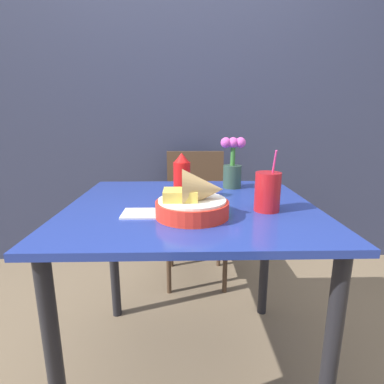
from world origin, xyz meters
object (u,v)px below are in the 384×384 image
at_px(food_basket, 196,200).
at_px(drink_cup, 267,193).
at_px(flower_vase, 232,166).
at_px(chair_far_window, 196,204).
at_px(ketchup_bottle, 182,177).

xyz_separation_m(food_basket, drink_cup, (0.26, 0.06, 0.01)).
height_order(drink_cup, flower_vase, flower_vase).
height_order(chair_far_window, flower_vase, flower_vase).
distance_m(chair_far_window, drink_cup, 1.05).
bearing_deg(ketchup_bottle, food_basket, -77.85).
xyz_separation_m(food_basket, ketchup_bottle, (-0.05, 0.23, 0.04)).
xyz_separation_m(chair_far_window, drink_cup, (0.23, -0.97, 0.32)).
relative_size(ketchup_bottle, flower_vase, 0.80).
bearing_deg(flower_vase, chair_far_window, 104.82).
relative_size(chair_far_window, flower_vase, 3.60).
distance_m(chair_far_window, food_basket, 1.08).
height_order(food_basket, drink_cup, drink_cup).
relative_size(food_basket, flower_vase, 1.04).
height_order(chair_far_window, drink_cup, drink_cup).
relative_size(food_basket, drink_cup, 1.13).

